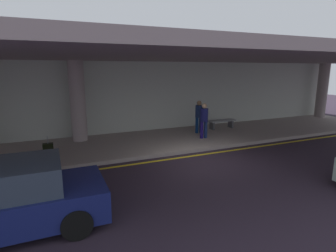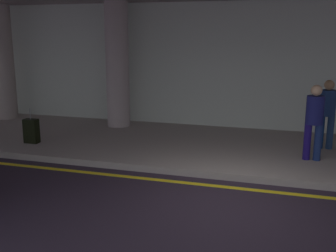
{
  "view_description": "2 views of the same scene",
  "coord_description": "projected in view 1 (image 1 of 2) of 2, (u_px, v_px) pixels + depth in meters",
  "views": [
    {
      "loc": [
        -5.1,
        -8.45,
        3.4
      ],
      "look_at": [
        -0.35,
        2.51,
        0.89
      ],
      "focal_mm": 28.94,
      "sensor_mm": 36.0,
      "label": 1
    },
    {
      "loc": [
        0.94,
        -6.87,
        2.93
      ],
      "look_at": [
        -1.81,
        2.32,
        0.74
      ],
      "focal_mm": 44.0,
      "sensor_mm": 36.0,
      "label": 2
    }
  ],
  "objects": [
    {
      "name": "ground_plane",
      "position": [
        203.0,
        161.0,
        10.28
      ],
      "size": [
        60.0,
        60.0,
        0.0
      ],
      "primitive_type": "plane",
      "color": "#2C212E"
    },
    {
      "name": "support_column_center",
      "position": [
        78.0,
        101.0,
        12.3
      ],
      "size": [
        0.68,
        0.68,
        3.65
      ],
      "primitive_type": "cylinder",
      "color": "gray",
      "rests_on": "sidewalk"
    },
    {
      "name": "traveler_with_luggage",
      "position": [
        204.0,
        118.0,
        12.84
      ],
      "size": [
        0.38,
        0.38,
        1.68
      ],
      "rotation": [
        0.0,
        0.0,
        2.36
      ],
      "color": "#170D55",
      "rests_on": "sidewalk"
    },
    {
      "name": "lane_stripe_yellow",
      "position": [
        195.0,
        156.0,
        10.85
      ],
      "size": [
        26.0,
        0.14,
        0.01
      ],
      "primitive_type": "cube",
      "color": "yellow",
      "rests_on": "ground"
    },
    {
      "name": "ceiling_overhang",
      "position": [
        175.0,
        56.0,
        11.8
      ],
      "size": [
        28.0,
        13.2,
        0.3
      ],
      "primitive_type": "cube",
      "color": "gray",
      "rests_on": "support_column_far_left"
    },
    {
      "name": "support_column_right_mid",
      "position": [
        322.0,
        90.0,
        18.52
      ],
      "size": [
        0.68,
        0.68,
        3.65
      ],
      "primitive_type": "cylinder",
      "color": "gray",
      "rests_on": "sidewalk"
    },
    {
      "name": "bench_metal",
      "position": [
        222.0,
        122.0,
        15.07
      ],
      "size": [
        1.6,
        0.5,
        0.48
      ],
      "color": "slate",
      "rests_on": "sidewalk"
    },
    {
      "name": "car_navy",
      "position": [
        6.0,
        200.0,
        5.66
      ],
      "size": [
        4.1,
        1.92,
        1.5
      ],
      "rotation": [
        0.0,
        0.0,
        3.15
      ],
      "color": "navy",
      "rests_on": "ground"
    },
    {
      "name": "terminal_back_wall",
      "position": [
        153.0,
        97.0,
        14.69
      ],
      "size": [
        26.0,
        0.3,
        3.8
      ],
      "primitive_type": "cube",
      "color": "#B7BCB1",
      "rests_on": "ground"
    },
    {
      "name": "sidewalk",
      "position": [
        170.0,
        140.0,
        13.04
      ],
      "size": [
        26.0,
        4.2,
        0.15
      ],
      "primitive_type": "cube",
      "color": "gray",
      "rests_on": "ground"
    },
    {
      "name": "person_waiting_for_ride",
      "position": [
        199.0,
        115.0,
        13.93
      ],
      "size": [
        0.38,
        0.38,
        1.68
      ],
      "rotation": [
        0.0,
        0.0,
        0.12
      ],
      "color": "#062150",
      "rests_on": "sidewalk"
    },
    {
      "name": "suitcase_upright_primary",
      "position": [
        49.0,
        152.0,
        9.84
      ],
      "size": [
        0.36,
        0.22,
        0.9
      ],
      "rotation": [
        0.0,
        0.0,
        0.37
      ],
      "color": "black",
      "rests_on": "sidewalk"
    }
  ]
}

